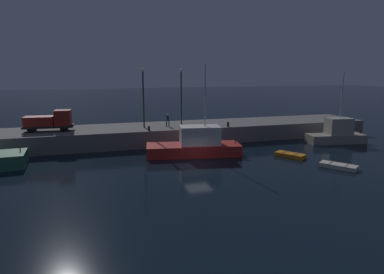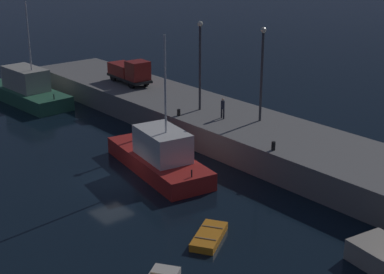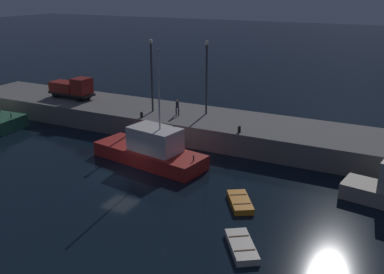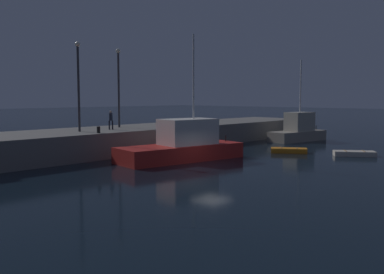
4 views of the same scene
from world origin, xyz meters
TOP-DOWN VIEW (x-y plane):
  - ground_plane at (0.00, 0.00)m, footprint 320.00×320.00m
  - pier_quay at (0.00, 12.15)m, footprint 56.45×7.77m
  - fishing_trawler_red at (0.86, 3.71)m, footprint 10.81×5.14m
  - fishing_boat_white at (20.53, 4.58)m, footprint 7.74×3.65m
  - dinghy_orange_near at (12.56, -5.29)m, footprint 3.00×3.56m
  - rowboat_white_mid at (10.53, -0.16)m, footprint 2.82×3.40m
  - lamp_post_west at (-3.67, 11.43)m, footprint 0.44×0.44m
  - lamp_post_east at (1.75, 13.10)m, footprint 0.44×0.44m
  - utility_truck at (-14.92, 12.01)m, footprint 5.81×2.27m
  - dockworker at (-0.60, 11.22)m, footprint 0.44×0.35m
  - bollard_west at (6.95, 8.94)m, footprint 0.28×0.28m
  - bollard_central at (-3.47, 8.98)m, footprint 0.28×0.28m

SIDE VIEW (x-z plane):
  - ground_plane at x=0.00m, z-range 0.00..0.00m
  - dinghy_orange_near at x=12.56m, z-range -0.02..0.44m
  - rowboat_white_mid at x=10.53m, z-range -0.02..0.45m
  - pier_quay at x=0.00m, z-range 0.00..2.12m
  - fishing_trawler_red at x=0.86m, z-range -3.80..6.18m
  - fishing_boat_white at x=20.53m, z-range -3.36..5.81m
  - bollard_central at x=-3.47m, z-range 2.12..2.65m
  - bollard_west at x=6.95m, z-range 2.12..2.73m
  - dockworker at x=-0.60m, z-range 2.24..3.92m
  - utility_truck at x=-14.92m, z-range 2.10..4.63m
  - lamp_post_east at x=1.75m, z-range 2.78..10.20m
  - lamp_post_west at x=-3.67m, z-range 2.78..10.23m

